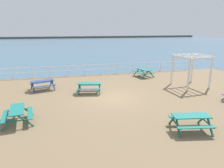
# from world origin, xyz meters

# --- Properties ---
(ground_plane) EXTENTS (30.00, 24.00, 0.20)m
(ground_plane) POSITION_xyz_m (0.00, 0.00, -0.10)
(ground_plane) COLOR #846B4C
(sea_band) EXTENTS (142.00, 90.00, 0.01)m
(sea_band) POSITION_xyz_m (0.00, 52.75, 0.00)
(sea_band) COLOR #476B84
(sea_band) RESTS_ON ground
(distant_shoreline) EXTENTS (142.00, 6.00, 1.80)m
(distant_shoreline) POSITION_xyz_m (0.00, 95.75, 0.00)
(distant_shoreline) COLOR #4C4C47
(distant_shoreline) RESTS_ON ground
(seaward_railing) EXTENTS (23.07, 0.07, 1.08)m
(seaward_railing) POSITION_xyz_m (0.00, 7.75, 0.74)
(seaward_railing) COLOR white
(seaward_railing) RESTS_ON ground
(picnic_table_near_left) EXTENTS (2.04, 1.81, 0.80)m
(picnic_table_near_left) POSITION_xyz_m (2.76, -5.77, 0.58)
(picnic_table_near_left) COLOR #1E7A70
(picnic_table_near_left) RESTS_ON ground
(picnic_table_near_right) EXTENTS (2.14, 1.94, 0.80)m
(picnic_table_near_right) POSITION_xyz_m (-4.88, 3.21, 0.58)
(picnic_table_near_right) COLOR #334C84
(picnic_table_near_right) RESTS_ON ground
(picnic_table_far_left) EXTENTS (1.75, 1.99, 0.80)m
(picnic_table_far_left) POSITION_xyz_m (-5.67, -2.83, 0.58)
(picnic_table_far_left) COLOR #1E7A70
(picnic_table_far_left) RESTS_ON ground
(picnic_table_far_right) EXTENTS (2.06, 1.84, 0.80)m
(picnic_table_far_right) POSITION_xyz_m (-1.25, 1.49, 0.58)
(picnic_table_far_right) COLOR #1E7A70
(picnic_table_far_right) RESTS_ON ground
(picnic_table_seaward) EXTENTS (1.88, 2.09, 0.80)m
(picnic_table_seaward) POSITION_xyz_m (4.98, 5.65, 0.58)
(picnic_table_seaward) COLOR #1E7A70
(picnic_table_seaward) RESTS_ON ground
(lattice_pergola) EXTENTS (2.66, 2.77, 2.70)m
(lattice_pergola) POSITION_xyz_m (7.44, 1.26, 2.00)
(lattice_pergola) COLOR white
(lattice_pergola) RESTS_ON ground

